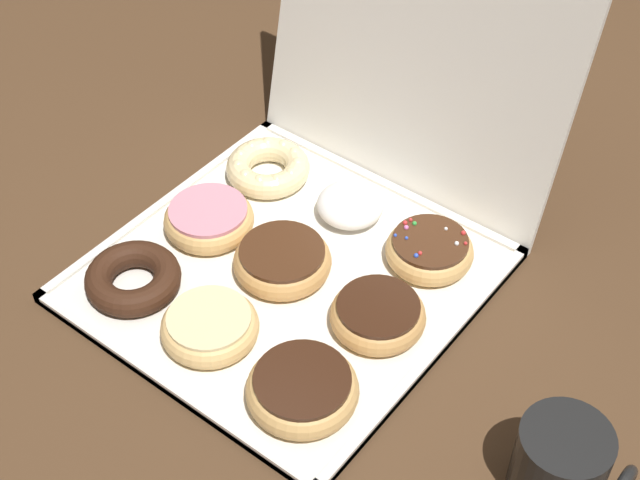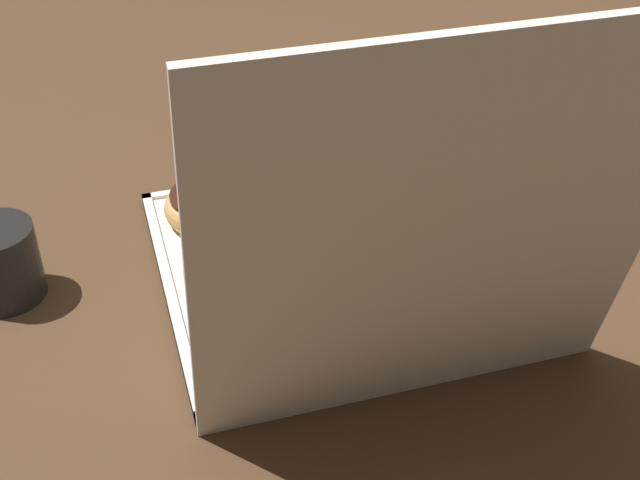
% 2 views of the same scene
% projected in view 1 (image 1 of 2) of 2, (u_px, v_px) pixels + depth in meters
% --- Properties ---
extents(ground_plane, '(3.00, 3.00, 0.00)m').
position_uv_depth(ground_plane, '(287.00, 279.00, 1.12)').
color(ground_plane, '#4C331E').
extents(donut_box, '(0.43, 0.43, 0.01)m').
position_uv_depth(donut_box, '(287.00, 276.00, 1.12)').
color(donut_box, silver).
rests_on(donut_box, ground).
extents(box_lid_open, '(0.43, 0.11, 0.43)m').
position_uv_depth(box_lid_open, '(420.00, 35.00, 1.13)').
color(box_lid_open, silver).
rests_on(box_lid_open, ground).
extents(chocolate_cake_ring_donut_0, '(0.11, 0.11, 0.03)m').
position_uv_depth(chocolate_cake_ring_donut_0, '(133.00, 278.00, 1.09)').
color(chocolate_cake_ring_donut_0, '#381E11').
rests_on(chocolate_cake_ring_donut_0, donut_box).
extents(glazed_ring_donut_1, '(0.11, 0.11, 0.04)m').
position_uv_depth(glazed_ring_donut_1, '(210.00, 326.00, 1.03)').
color(glazed_ring_donut_1, '#E5B770').
rests_on(glazed_ring_donut_1, donut_box).
extents(chocolate_frosted_donut_2, '(0.12, 0.12, 0.04)m').
position_uv_depth(chocolate_frosted_donut_2, '(302.00, 389.00, 0.97)').
color(chocolate_frosted_donut_2, tan).
rests_on(chocolate_frosted_donut_2, donut_box).
extents(pink_frosted_donut_3, '(0.11, 0.11, 0.04)m').
position_uv_depth(pink_frosted_donut_3, '(207.00, 221.00, 1.16)').
color(pink_frosted_donut_3, tan).
rests_on(pink_frosted_donut_3, donut_box).
extents(chocolate_frosted_donut_4, '(0.12, 0.12, 0.04)m').
position_uv_depth(chocolate_frosted_donut_4, '(282.00, 260.00, 1.11)').
color(chocolate_frosted_donut_4, tan).
rests_on(chocolate_frosted_donut_4, donut_box).
extents(chocolate_frosted_donut_5, '(0.11, 0.11, 0.04)m').
position_uv_depth(chocolate_frosted_donut_5, '(376.00, 317.00, 1.04)').
color(chocolate_frosted_donut_5, tan).
rests_on(chocolate_frosted_donut_5, donut_box).
extents(cruller_donut_6, '(0.11, 0.11, 0.04)m').
position_uv_depth(cruller_donut_6, '(268.00, 167.00, 1.23)').
color(cruller_donut_6, beige).
rests_on(cruller_donut_6, donut_box).
extents(powdered_filled_donut_7, '(0.09, 0.09, 0.04)m').
position_uv_depth(powdered_filled_donut_7, '(353.00, 206.00, 1.18)').
color(powdered_filled_donut_7, white).
rests_on(powdered_filled_donut_7, donut_box).
extents(sprinkle_donut_8, '(0.11, 0.11, 0.04)m').
position_uv_depth(sprinkle_donut_8, '(430.00, 250.00, 1.12)').
color(sprinkle_donut_8, tan).
rests_on(sprinkle_donut_8, donut_box).
extents(coffee_mug, '(0.11, 0.09, 0.09)m').
position_uv_depth(coffee_mug, '(563.00, 464.00, 0.88)').
color(coffee_mug, black).
rests_on(coffee_mug, ground).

